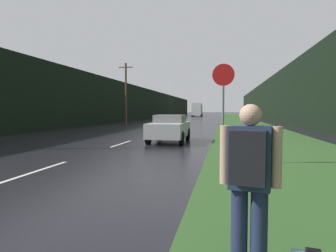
{
  "coord_description": "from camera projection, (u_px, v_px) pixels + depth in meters",
  "views": [
    {
      "loc": [
        5.14,
        -0.15,
        1.7
      ],
      "look_at": [
        2.3,
        14.96,
        0.9
      ],
      "focal_mm": 32.0,
      "sensor_mm": 36.0,
      "label": 1
    }
  ],
  "objects": [
    {
      "name": "lane_stripe_d",
      "position": [
        153.0,
        133.0,
        22.14
      ],
      "size": [
        0.12,
        3.0,
        0.01
      ],
      "primitive_type": "cube",
      "color": "silver",
      "rests_on": "ground_plane"
    },
    {
      "name": "grass_verge",
      "position": [
        243.0,
        123.0,
        39.06
      ],
      "size": [
        6.0,
        240.0,
        0.02
      ],
      "primitive_type": "cube",
      "color": "#2D5123",
      "rests_on": "ground_plane"
    },
    {
      "name": "stop_sign",
      "position": [
        223.0,
        103.0,
        9.35
      ],
      "size": [
        0.69,
        0.07,
        3.15
      ],
      "color": "slate",
      "rests_on": "ground_plane"
    },
    {
      "name": "utility_pole_far",
      "position": [
        126.0,
        93.0,
        36.82
      ],
      "size": [
        1.8,
        0.24,
        7.49
      ],
      "color": "#4C3823",
      "rests_on": "ground_plane"
    },
    {
      "name": "treeline_near_side",
      "position": [
        278.0,
        99.0,
        47.58
      ],
      "size": [
        2.0,
        140.0,
        7.17
      ],
      "primitive_type": "cube",
      "color": "black",
      "rests_on": "ground_plane"
    },
    {
      "name": "lane_stripe_c",
      "position": [
        122.0,
        144.0,
        15.27
      ],
      "size": [
        0.12,
        3.0,
        0.01
      ],
      "primitive_type": "cube",
      "color": "silver",
      "rests_on": "ground_plane"
    },
    {
      "name": "hitchhiker_with_backpack",
      "position": [
        249.0,
        179.0,
        3.01
      ],
      "size": [
        0.6,
        0.47,
        1.76
      ],
      "rotation": [
        0.0,
        0.0,
        -0.18
      ],
      "color": "#1E2847",
      "rests_on": "ground_plane"
    },
    {
      "name": "lane_stripe_b",
      "position": [
        38.0,
        171.0,
        8.39
      ],
      "size": [
        0.12,
        3.0,
        0.01
      ],
      "primitive_type": "cube",
      "color": "silver",
      "rests_on": "ground_plane"
    },
    {
      "name": "delivery_truck",
      "position": [
        197.0,
        110.0,
        83.26
      ],
      "size": [
        2.65,
        7.34,
        3.72
      ],
      "color": "gray",
      "rests_on": "ground_plane"
    },
    {
      "name": "treeline_far_side",
      "position": [
        133.0,
        103.0,
        52.05
      ],
      "size": [
        2.0,
        140.0,
        5.9
      ],
      "primitive_type": "cube",
      "color": "black",
      "rests_on": "ground_plane"
    },
    {
      "name": "car_passing_near",
      "position": [
        169.0,
        128.0,
        16.07
      ],
      "size": [
        1.89,
        4.07,
        1.46
      ],
      "rotation": [
        0.0,
        0.0,
        3.14
      ],
      "color": "#BCBCBC",
      "rests_on": "ground_plane"
    },
    {
      "name": "lane_stripe_e",
      "position": [
        170.0,
        128.0,
        29.01
      ],
      "size": [
        0.12,
        3.0,
        0.01
      ],
      "primitive_type": "cube",
      "color": "silver",
      "rests_on": "ground_plane"
    }
  ]
}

